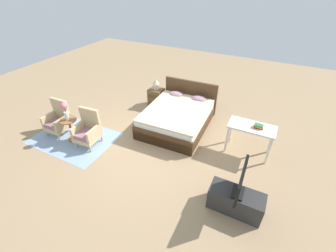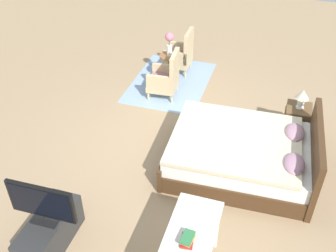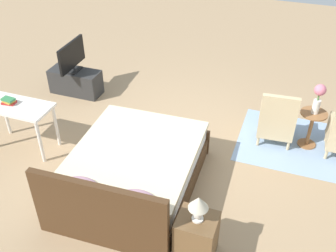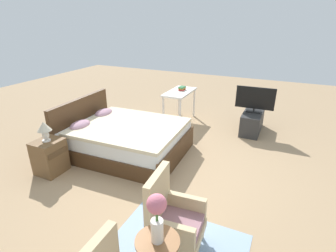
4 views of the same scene
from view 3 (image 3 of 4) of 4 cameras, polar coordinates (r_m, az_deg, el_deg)
name	(u,v)px [view 3 (image 3 of 4)]	position (r m, az deg, el deg)	size (l,w,h in m)	color
ground_plane	(172,148)	(6.15, 0.62, -3.24)	(16.00, 16.00, 0.00)	#A38460
floor_rug	(306,145)	(6.57, 19.40, -2.67)	(2.10, 1.50, 0.01)	#8EA8C6
bed	(132,173)	(5.29, -5.22, -6.74)	(1.71, 2.17, 0.96)	#472D19
armchair_by_window_right	(277,121)	(6.29, 15.47, 0.64)	(0.58, 0.58, 0.92)	#CCB284
side_table	(311,125)	(6.38, 20.07, 0.13)	(0.40, 0.40, 0.61)	#936038
flower_vase	(319,96)	(6.11, 21.03, 4.10)	(0.17, 0.17, 0.48)	silver
nightstand	(196,237)	(4.57, 4.14, -15.72)	(0.44, 0.41, 0.57)	brown
table_lamp	(198,205)	(4.19, 4.43, -11.41)	(0.22, 0.22, 0.33)	silver
tv_stand	(76,82)	(7.66, -13.24, 6.27)	(0.96, 0.40, 0.46)	#2D2D2D
tv_flatscreen	(72,56)	(7.43, -13.79, 9.78)	(0.21, 0.82, 0.56)	black
vanity_desk	(18,112)	(6.22, -20.96, 1.94)	(1.04, 0.52, 0.76)	silver
book_stack	(9,101)	(6.23, -22.13, 3.38)	(0.21, 0.15, 0.09)	#AD2823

